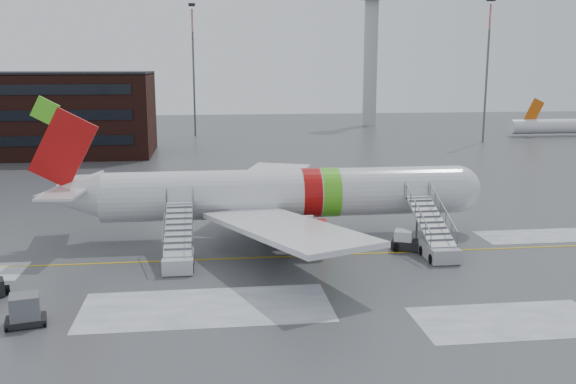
{
  "coord_description": "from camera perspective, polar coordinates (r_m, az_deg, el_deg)",
  "views": [
    {
      "loc": [
        -5.71,
        -44.36,
        13.44
      ],
      "look_at": [
        0.17,
        2.39,
        4.0
      ],
      "focal_mm": 40.0,
      "sensor_mm": 36.0,
      "label": 1
    }
  ],
  "objects": [
    {
      "name": "airstair_aft",
      "position": [
        44.05,
        -9.7,
        -5.16
      ],
      "size": [
        2.05,
        7.7,
        3.48
      ],
      "color": "#B9BBC1",
      "rests_on": "ground"
    },
    {
      "name": "uld_container",
      "position": [
        36.69,
        -22.33,
        -9.76
      ],
      "size": [
        2.29,
        1.88,
        1.65
      ],
      "color": "black",
      "rests_on": "ground"
    },
    {
      "name": "light_mast_far_n",
      "position": [
        122.39,
        -8.41,
        11.39
      ],
      "size": [
        1.2,
        1.2,
        24.25
      ],
      "color": "#595B60",
      "rests_on": "ground"
    },
    {
      "name": "control_tower",
      "position": [
        143.97,
        7.39,
        13.35
      ],
      "size": [
        6.4,
        6.4,
        30.0
      ],
      "color": "#B2B5BA",
      "rests_on": "ground"
    },
    {
      "name": "airstair_fwd",
      "position": [
        46.79,
        13.01,
        -4.31
      ],
      "size": [
        2.05,
        7.7,
        3.48
      ],
      "color": "#A0A3A7",
      "rests_on": "ground"
    },
    {
      "name": "airliner",
      "position": [
        50.02,
        -1.37,
        -0.23
      ],
      "size": [
        35.03,
        32.97,
        11.18
      ],
      "color": "silver",
      "rests_on": "ground"
    },
    {
      "name": "light_mast_far_ne",
      "position": [
        116.58,
        17.31,
        11.02
      ],
      "size": [
        1.2,
        1.2,
        24.25
      ],
      "color": "#595B60",
      "rests_on": "ground"
    },
    {
      "name": "pushback_tug",
      "position": [
        47.96,
        10.57,
        -4.35
      ],
      "size": [
        2.89,
        2.6,
        1.46
      ],
      "color": "black",
      "rests_on": "ground"
    },
    {
      "name": "ground",
      "position": [
        46.71,
        0.15,
        -5.4
      ],
      "size": [
        260.0,
        260.0,
        0.0
      ],
      "primitive_type": "plane",
      "color": "#494C4F",
      "rests_on": "ground"
    }
  ]
}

